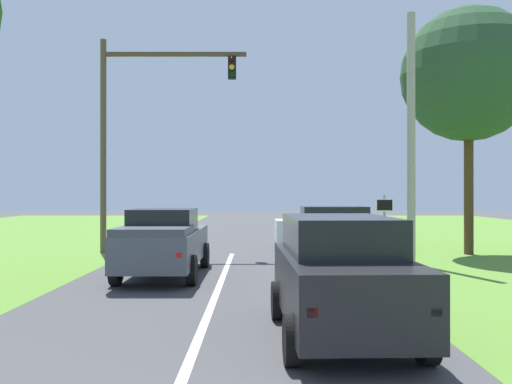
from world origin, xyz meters
TOP-DOWN VIEW (x-y plane):
  - ground_plane at (0.00, 10.09)m, footprint 120.00×120.00m
  - red_suv_near at (2.35, 5.71)m, footprint 2.22×4.56m
  - pickup_truck_lead at (-1.70, 12.36)m, footprint 2.23×5.55m
  - traffic_light at (-3.87, 18.56)m, footprint 5.90×0.40m
  - keep_moving_sign at (5.36, 15.29)m, footprint 0.60×0.09m
  - oak_tree_right at (9.31, 17.99)m, footprint 5.24×5.24m
  - crossing_suv_far at (4.21, 20.52)m, footprint 4.73×2.19m
  - utility_pole_right at (6.19, 14.98)m, footprint 0.28×0.28m

SIDE VIEW (x-z plane):
  - ground_plane at x=0.00m, z-range 0.00..0.00m
  - crossing_suv_far at x=4.21m, z-range 0.04..1.87m
  - pickup_truck_lead at x=-1.70m, z-range 0.03..1.98m
  - red_suv_near at x=2.35m, z-range 0.05..2.05m
  - keep_moving_sign at x=5.36m, z-range 0.33..2.68m
  - utility_pole_right at x=6.19m, z-range 0.00..8.50m
  - traffic_light at x=-3.87m, z-range 1.19..9.81m
  - oak_tree_right at x=9.31m, z-range 2.20..11.89m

